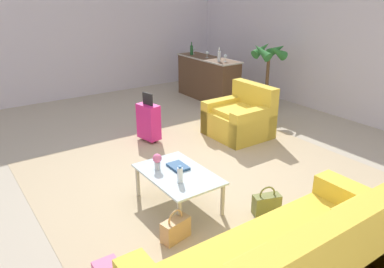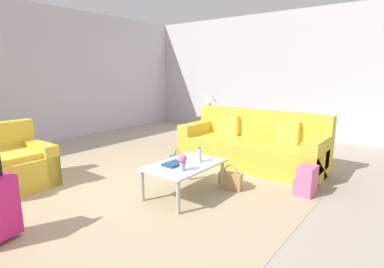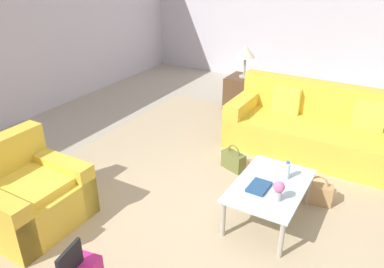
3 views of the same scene
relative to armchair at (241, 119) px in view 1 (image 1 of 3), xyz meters
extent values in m
plane|color=#A89E89|center=(0.90, -1.67, -0.30)|extent=(12.00, 12.00, 0.00)
cube|color=silver|center=(0.90, 2.39, 1.25)|extent=(10.24, 0.12, 3.10)
cube|color=silver|center=(-4.16, -1.67, 1.25)|extent=(0.12, 8.00, 3.10)
cube|color=tan|center=(1.50, -1.47, -0.30)|extent=(5.20, 4.40, 0.01)
cube|color=gold|center=(3.00, -1.14, 0.03)|extent=(0.97, 0.24, 0.66)
cube|color=yellow|center=(3.22, -1.71, 0.33)|extent=(0.12, 0.40, 0.40)
cube|color=gold|center=(0.00, -0.07, -0.08)|extent=(0.98, 0.92, 0.44)
cube|color=gold|center=(0.00, 0.29, 0.15)|extent=(0.98, 0.20, 0.90)
cube|color=gold|center=(0.39, -0.07, 0.00)|extent=(0.20, 0.92, 0.60)
cube|color=gold|center=(-0.39, -0.07, 0.00)|extent=(0.20, 0.92, 0.60)
cube|color=yellow|center=(0.00, -0.12, 0.18)|extent=(0.74, 0.66, 0.08)
cube|color=silver|center=(1.30, -2.17, 0.12)|extent=(1.06, 0.69, 0.02)
cylinder|color=#ADA899|center=(0.82, -1.88, -0.10)|extent=(0.05, 0.05, 0.41)
cylinder|color=#ADA899|center=(1.78, -1.88, -0.10)|extent=(0.05, 0.05, 0.41)
cylinder|color=#ADA899|center=(0.82, -2.47, -0.10)|extent=(0.05, 0.05, 0.41)
cylinder|color=#ADA899|center=(1.78, -2.47, -0.10)|extent=(0.05, 0.05, 0.41)
cylinder|color=silver|center=(1.50, -2.27, 0.22)|extent=(0.06, 0.06, 0.18)
cylinder|color=#2D6BBC|center=(1.50, -2.27, 0.32)|extent=(0.04, 0.04, 0.02)
cube|color=navy|center=(1.18, -2.09, 0.15)|extent=(0.27, 0.19, 0.03)
cylinder|color=#B2B7BC|center=(1.08, -2.32, 0.18)|extent=(0.07, 0.07, 0.10)
sphere|color=#DB6693|center=(1.08, -2.32, 0.28)|extent=(0.11, 0.11, 0.11)
cube|color=#513823|center=(-2.20, 0.93, 0.18)|extent=(1.73, 0.53, 0.97)
cube|color=#ADA899|center=(-2.20, 0.93, 0.66)|extent=(1.77, 0.57, 0.03)
cylinder|color=silver|center=(-2.80, 0.94, 0.67)|extent=(0.07, 0.07, 0.01)
cylinder|color=silver|center=(-2.80, 0.94, 0.72)|extent=(0.01, 0.01, 0.08)
sphere|color=silver|center=(-2.80, 0.94, 0.79)|extent=(0.08, 0.08, 0.08)
cylinder|color=silver|center=(-2.20, 0.89, 0.67)|extent=(0.07, 0.07, 0.01)
cylinder|color=silver|center=(-2.20, 0.89, 0.72)|extent=(0.01, 0.01, 0.08)
sphere|color=silver|center=(-2.20, 0.89, 0.79)|extent=(0.08, 0.08, 0.08)
cylinder|color=silver|center=(-1.60, 0.92, 0.67)|extent=(0.07, 0.07, 0.01)
cylinder|color=silver|center=(-1.60, 0.92, 0.72)|extent=(0.01, 0.01, 0.08)
sphere|color=silver|center=(-1.60, 0.92, 0.79)|extent=(0.08, 0.08, 0.08)
cylinder|color=#194C23|center=(-2.72, 0.82, 0.78)|extent=(0.07, 0.07, 0.22)
cylinder|color=#194C23|center=(-2.72, 0.82, 0.93)|extent=(0.03, 0.03, 0.08)
cylinder|color=silver|center=(-1.68, 0.82, 0.78)|extent=(0.07, 0.07, 0.22)
cylinder|color=silver|center=(-1.68, 0.82, 0.93)|extent=(0.03, 0.03, 0.08)
cube|color=#D12375|center=(-0.70, -1.47, 0.05)|extent=(0.43, 0.29, 0.60)
cube|color=black|center=(-0.70, -1.47, 0.45)|extent=(0.24, 0.07, 0.20)
cylinder|color=black|center=(-0.84, -1.50, -0.28)|extent=(0.03, 0.05, 0.05)
cylinder|color=black|center=(-0.56, -1.45, -0.28)|extent=(0.03, 0.05, 0.05)
cube|color=olive|center=(2.05, -1.43, -0.18)|extent=(0.24, 0.35, 0.24)
torus|color=olive|center=(2.05, -1.43, -0.04)|extent=(0.08, 0.19, 0.20)
cube|color=tan|center=(1.85, -2.56, -0.18)|extent=(0.20, 0.34, 0.24)
torus|color=tan|center=(1.85, -2.56, -0.04)|extent=(0.06, 0.20, 0.20)
cylinder|color=#BCB299|center=(-0.90, 1.53, -0.13)|extent=(0.47, 0.47, 0.34)
cylinder|color=brown|center=(-0.90, 1.53, 0.43)|extent=(0.07, 0.07, 0.79)
cone|color=#2D7533|center=(-0.68, 1.53, 0.95)|extent=(0.20, 0.49, 0.38)
cone|color=#2D7533|center=(-0.90, 1.75, 0.95)|extent=(0.49, 0.20, 0.38)
cone|color=#2D7533|center=(-1.12, 1.53, 0.95)|extent=(0.20, 0.49, 0.38)
cone|color=#2D7533|center=(-0.90, 1.31, 0.95)|extent=(0.49, 0.20, 0.38)
camera|label=1|loc=(4.62, -4.29, 2.19)|focal=35.00mm
camera|label=2|loc=(-1.64, -4.56, 1.32)|focal=28.00mm
camera|label=3|loc=(-1.89, -3.10, 2.28)|focal=35.00mm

